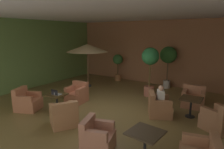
{
  "coord_description": "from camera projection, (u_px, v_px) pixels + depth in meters",
  "views": [
    {
      "loc": [
        4.02,
        -5.32,
        2.83
      ],
      "look_at": [
        0.0,
        0.48,
        1.3
      ],
      "focal_mm": 31.15,
      "sensor_mm": 36.0,
      "label": 1
    }
  ],
  "objects": [
    {
      "name": "ground_plane",
      "position": [
        104.0,
        112.0,
        7.11
      ],
      "size": [
        10.18,
        9.68,
        0.02
      ],
      "primitive_type": "cube",
      "color": "brown"
    },
    {
      "name": "wall_back_brick",
      "position": [
        157.0,
        53.0,
        10.6
      ],
      "size": [
        10.18,
        0.08,
        3.47
      ],
      "primitive_type": "cube",
      "color": "#9C6342",
      "rests_on": "ground_plane"
    },
    {
      "name": "wall_left_accent",
      "position": [
        22.0,
        55.0,
        9.55
      ],
      "size": [
        0.08,
        9.68,
        3.47
      ],
      "primitive_type": "cube",
      "color": "olive",
      "rests_on": "ground_plane"
    },
    {
      "name": "ceiling_slab",
      "position": [
        104.0,
        12.0,
        6.37
      ],
      "size": [
        10.18,
        9.68,
        0.06
      ],
      "primitive_type": "cube",
      "color": "silver",
      "rests_on": "wall_back_brick"
    },
    {
      "name": "cafe_table_front_left",
      "position": [
        57.0,
        99.0,
        7.0
      ],
      "size": [
        0.67,
        0.67,
        0.67
      ],
      "color": "black",
      "rests_on": "ground_plane"
    },
    {
      "name": "armchair_front_left_north",
      "position": [
        27.0,
        102.0,
        7.22
      ],
      "size": [
        1.03,
        1.0,
        0.84
      ],
      "color": "#AD6745",
      "rests_on": "ground_plane"
    },
    {
      "name": "armchair_front_left_east",
      "position": [
        64.0,
        116.0,
        6.0
      ],
      "size": [
        1.06,
        1.05,
        0.83
      ],
      "color": "#A36F48",
      "rests_on": "ground_plane"
    },
    {
      "name": "armchair_front_left_south",
      "position": [
        77.0,
        94.0,
        8.06
      ],
      "size": [
        0.81,
        0.85,
        0.82
      ],
      "color": "#B06648",
      "rests_on": "ground_plane"
    },
    {
      "name": "cafe_table_front_right",
      "position": [
        145.0,
        137.0,
        4.35
      ],
      "size": [
        0.78,
        0.78,
        0.67
      ],
      "color": "black",
      "rests_on": "ground_plane"
    },
    {
      "name": "armchair_front_right_east",
      "position": [
        97.0,
        139.0,
        4.7
      ],
      "size": [
        0.9,
        0.9,
        0.82
      ],
      "color": "#A56851",
      "rests_on": "ground_plane"
    },
    {
      "name": "cafe_table_mid_center",
      "position": [
        191.0,
        102.0,
        6.56
      ],
      "size": [
        0.69,
        0.69,
        0.67
      ],
      "color": "black",
      "rests_on": "ground_plane"
    },
    {
      "name": "armchair_mid_center_north",
      "position": [
        159.0,
        107.0,
        6.73
      ],
      "size": [
        1.04,
        1.07,
        0.82
      ],
      "color": "#A36B46",
      "rests_on": "ground_plane"
    },
    {
      "name": "armchair_mid_center_east",
      "position": [
        219.0,
        120.0,
        5.67
      ],
      "size": [
        1.04,
        1.04,
        0.91
      ],
      "color": "#A7704D",
      "rests_on": "ground_plane"
    },
    {
      "name": "armchair_mid_center_south",
      "position": [
        193.0,
        99.0,
        7.53
      ],
      "size": [
        0.91,
        0.83,
        0.81
      ],
      "color": "#B67551",
      "rests_on": "ground_plane"
    },
    {
      "name": "patio_umbrella_tall_red",
      "position": [
        87.0,
        48.0,
        10.01
      ],
      "size": [
        2.15,
        2.15,
        2.25
      ],
      "color": "#2D2D2D",
      "rests_on": "ground_plane"
    },
    {
      "name": "potted_tree_left_corner",
      "position": [
        150.0,
        63.0,
        8.59
      ],
      "size": [
        0.77,
        0.77,
        2.19
      ],
      "color": "#AB624D",
      "rests_on": "ground_plane"
    },
    {
      "name": "potted_tree_mid_left",
      "position": [
        118.0,
        63.0,
        11.45
      ],
      "size": [
        0.59,
        0.59,
        1.58
      ],
      "color": "#AA6B41",
      "rests_on": "ground_plane"
    },
    {
      "name": "potted_tree_mid_right",
      "position": [
        168.0,
        57.0,
        9.79
      ],
      "size": [
        0.84,
        0.84,
        2.15
      ],
      "color": "silver",
      "rests_on": "ground_plane"
    },
    {
      "name": "patron_blue_shirt",
      "position": [
        161.0,
        96.0,
        6.64
      ],
      "size": [
        0.37,
        0.44,
        0.66
      ],
      "color": "silver",
      "rests_on": "ground_plane"
    },
    {
      "name": "iced_drink_cup",
      "position": [
        55.0,
        93.0,
        6.86
      ],
      "size": [
        0.08,
        0.08,
        0.11
      ],
      "primitive_type": "cylinder",
      "color": "white",
      "rests_on": "cafe_table_front_left"
    },
    {
      "name": "open_laptop",
      "position": [
        56.0,
        93.0,
        6.88
      ],
      "size": [
        0.32,
        0.24,
        0.2
      ],
      "color": "#9EA0A5",
      "rests_on": "cafe_table_front_left"
    }
  ]
}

